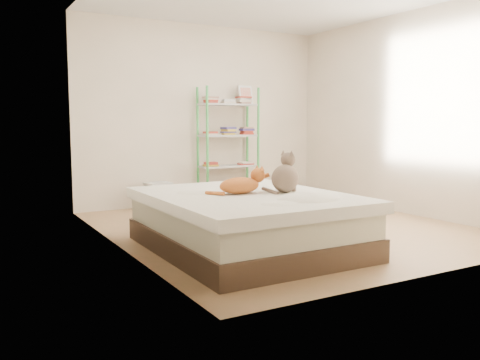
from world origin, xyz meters
TOP-DOWN VIEW (x-y plane):
  - room at (0.00, 0.00)m, footprint 3.81×4.21m
  - bed at (-0.89, -0.68)m, footprint 1.65×2.06m
  - orange_cat at (-0.95, -0.65)m, footprint 0.49×0.27m
  - grey_cat at (-0.53, -0.79)m, footprint 0.43×0.41m
  - shelf_unit at (0.31, 1.88)m, footprint 0.88×0.36m
  - cardboard_box at (0.18, 0.80)m, footprint 0.66×0.69m
  - white_bin at (-0.81, 1.85)m, footprint 0.36×0.32m

SIDE VIEW (x-z plane):
  - cardboard_box at x=0.18m, z-range -0.03..0.39m
  - white_bin at x=-0.81m, z-range 0.00..0.38m
  - bed at x=-0.89m, z-range 0.00..0.53m
  - orange_cat at x=-0.95m, z-range 0.53..0.72m
  - grey_cat at x=-0.53m, z-range 0.53..0.91m
  - shelf_unit at x=0.31m, z-range -0.03..1.71m
  - room at x=0.00m, z-range 0.00..2.61m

